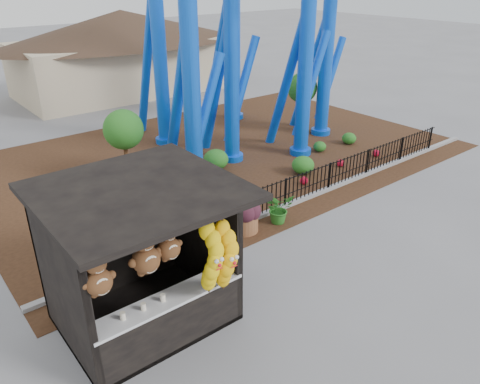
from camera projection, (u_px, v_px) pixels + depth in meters
ground at (287, 290)px, 10.77m from camera, size 120.00×120.00×0.00m
mulch_bed at (220, 154)px, 18.65m from camera, size 18.00×12.00×0.02m
curb at (312, 195)px, 15.11m from camera, size 18.00×0.18×0.12m
prize_booth at (147, 263)px, 9.04m from camera, size 3.50×3.40×3.12m
picket_fence at (332, 176)px, 15.43m from camera, size 12.20×0.06×1.00m
terracotta_planter at (244, 222)px, 13.06m from camera, size 0.84×0.84×0.60m
planter_foliage at (244, 202)px, 12.79m from camera, size 0.70×0.70×0.64m
potted_plant at (279, 208)px, 13.46m from camera, size 0.89×0.80×0.90m
landscaping at (266, 161)px, 17.08m from camera, size 7.87×3.59×0.73m
pavilion at (123, 38)px, 26.89m from camera, size 15.00×15.00×4.80m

